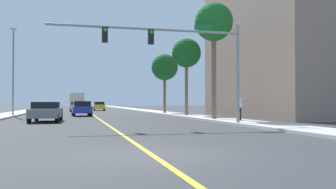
{
  "coord_description": "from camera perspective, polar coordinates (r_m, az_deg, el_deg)",
  "views": [
    {
      "loc": [
        -1.97,
        -9.5,
        1.38
      ],
      "look_at": [
        5.88,
        21.06,
        2.04
      ],
      "focal_mm": 39.09,
      "sensor_mm": 36.0,
      "label": 1
    }
  ],
  "objects": [
    {
      "name": "street_lamp",
      "position": [
        38.95,
        -22.99,
        3.98
      ],
      "size": [
        0.56,
        0.28,
        8.5
      ],
      "color": "gray",
      "rests_on": "sidewalk_left"
    },
    {
      "name": "building_right_near",
      "position": [
        38.96,
        22.9,
        8.78
      ],
      "size": [
        17.71,
        17.55,
        16.14
      ],
      "primitive_type": "cube",
      "color": "gray",
      "rests_on": "ground"
    },
    {
      "name": "car_blue",
      "position": [
        37.15,
        -13.3,
        -2.12
      ],
      "size": [
        1.98,
        3.98,
        1.48
      ],
      "rotation": [
        0.0,
        0.0,
        0.05
      ],
      "color": "#1E389E",
      "rests_on": "ground"
    },
    {
      "name": "sidewalk_right",
      "position": [
        52.6,
        -2.8,
        -2.62
      ],
      "size": [
        2.68,
        168.0,
        0.15
      ],
      "primitive_type": "cube",
      "color": "beige",
      "rests_on": "ground"
    },
    {
      "name": "palm_near",
      "position": [
        28.11,
        7.14,
        10.9
      ],
      "size": [
        2.89,
        2.89,
        8.7
      ],
      "color": "brown",
      "rests_on": "sidewalk_right"
    },
    {
      "name": "lane_marking_center",
      "position": [
        51.56,
        -12.23,
        -2.7
      ],
      "size": [
        0.16,
        144.0,
        0.01
      ],
      "primitive_type": "cube",
      "color": "yellow",
      "rests_on": "ground"
    },
    {
      "name": "pedestrian",
      "position": [
        25.34,
        11.02,
        -1.93
      ],
      "size": [
        0.38,
        0.38,
        1.79
      ],
      "rotation": [
        0.0,
        0.0,
        2.89
      ],
      "color": "black",
      "rests_on": "sidewalk_right"
    },
    {
      "name": "delivery_truck",
      "position": [
        67.17,
        -14.07,
        -0.98
      ],
      "size": [
        2.53,
        8.51,
        2.96
      ],
      "rotation": [
        0.0,
        0.0,
        0.02
      ],
      "color": "#194799",
      "rests_on": "ground"
    },
    {
      "name": "car_yellow",
      "position": [
        61.6,
        -10.68,
        -1.75
      ],
      "size": [
        1.97,
        4.56,
        1.45
      ],
      "rotation": [
        0.0,
        0.0,
        -0.04
      ],
      "color": "gold",
      "rests_on": "ground"
    },
    {
      "name": "car_silver",
      "position": [
        54.83,
        -13.99,
        -1.84
      ],
      "size": [
        1.98,
        4.3,
        1.39
      ],
      "rotation": [
        0.0,
        0.0,
        -0.01
      ],
      "color": "#BCBCC1",
      "rests_on": "ground"
    },
    {
      "name": "car_gray",
      "position": [
        26.91,
        -18.48,
        -2.53
      ],
      "size": [
        2.13,
        4.46,
        1.39
      ],
      "rotation": [
        0.0,
        0.0,
        -0.04
      ],
      "color": "slate",
      "rests_on": "ground"
    },
    {
      "name": "ground",
      "position": [
        51.56,
        -12.23,
        -2.71
      ],
      "size": [
        192.0,
        192.0,
        0.0
      ],
      "primitive_type": "plane",
      "color": "#38383A"
    },
    {
      "name": "sidewalk_left",
      "position": [
        51.95,
        -21.79,
        -2.55
      ],
      "size": [
        2.68,
        168.0,
        0.15
      ],
      "primitive_type": "cube",
      "color": "#B2ADA3",
      "rests_on": "ground"
    },
    {
      "name": "palm_far",
      "position": [
        42.78,
        -0.52,
        4.21
      ],
      "size": [
        3.09,
        3.09,
        6.87
      ],
      "color": "brown",
      "rests_on": "sidewalk_right"
    },
    {
      "name": "traffic_signal_mast",
      "position": [
        21.55,
        1.99,
        7.2
      ],
      "size": [
        11.3,
        0.36,
        5.94
      ],
      "color": "gray",
      "rests_on": "sidewalk_right"
    },
    {
      "name": "palm_mid",
      "position": [
        35.34,
        2.89,
        6.37
      ],
      "size": [
        2.8,
        2.8,
        7.36
      ],
      "color": "brown",
      "rests_on": "sidewalk_right"
    }
  ]
}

